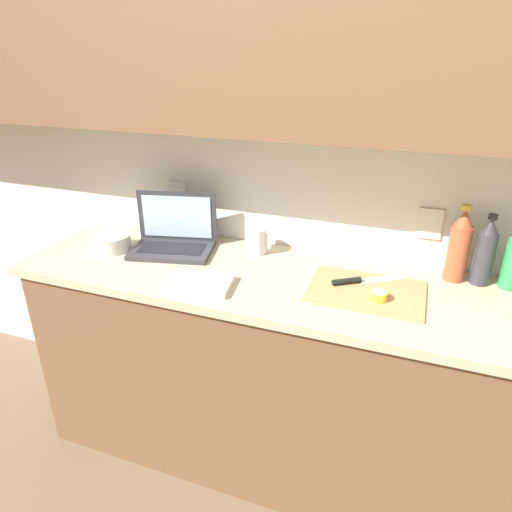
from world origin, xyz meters
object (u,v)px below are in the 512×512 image
(cutting_board, at_px, (366,291))
(bowl_white, at_px, (113,242))
(lemon_half_cut, at_px, (378,296))
(laptop, at_px, (174,236))
(measuring_cup, at_px, (256,241))
(bottle_water_clear, at_px, (459,246))
(knife, at_px, (356,281))
(bottle_oil_tall, at_px, (485,253))

(cutting_board, xyz_separation_m, bowl_white, (-1.08, 0.01, 0.03))
(lemon_half_cut, bearing_deg, bowl_white, 176.87)
(laptop, distance_m, measuring_cup, 0.36)
(laptop, height_order, cutting_board, laptop)
(bowl_white, bearing_deg, laptop, 22.18)
(bottle_water_clear, bearing_deg, knife, -152.83)
(knife, height_order, bowl_white, bowl_white)
(cutting_board, distance_m, lemon_half_cut, 0.07)
(knife, height_order, bottle_oil_tall, bottle_oil_tall)
(measuring_cup, bearing_deg, bottle_oil_tall, 1.96)
(lemon_half_cut, bearing_deg, measuring_cup, 155.70)
(lemon_half_cut, relative_size, bowl_white, 0.39)
(knife, xyz_separation_m, bowl_white, (-1.04, -0.04, 0.02))
(laptop, relative_size, bottle_oil_tall, 1.43)
(bottle_water_clear, bearing_deg, lemon_half_cut, -132.10)
(bottle_oil_tall, relative_size, bottle_water_clear, 0.92)
(lemon_half_cut, xyz_separation_m, bottle_oil_tall, (0.33, 0.27, 0.10))
(cutting_board, height_order, knife, knife)
(lemon_half_cut, bearing_deg, bottle_oil_tall, 39.17)
(measuring_cup, height_order, bowl_white, measuring_cup)
(knife, distance_m, bottle_oil_tall, 0.47)
(cutting_board, distance_m, knife, 0.07)
(bottle_water_clear, height_order, bowl_white, bottle_water_clear)
(bottle_oil_tall, relative_size, bowl_white, 1.73)
(knife, bearing_deg, bowl_white, 147.91)
(laptop, bearing_deg, bowl_white, -170.99)
(knife, distance_m, measuring_cup, 0.47)
(lemon_half_cut, bearing_deg, knife, 132.82)
(lemon_half_cut, distance_m, bottle_water_clear, 0.38)
(bottle_water_clear, bearing_deg, cutting_board, -143.07)
(lemon_half_cut, height_order, bottle_water_clear, bottle_water_clear)
(bottle_oil_tall, bearing_deg, bottle_water_clear, -180.00)
(bottle_oil_tall, distance_m, measuring_cup, 0.87)
(knife, relative_size, lemon_half_cut, 4.12)
(bottle_oil_tall, bearing_deg, lemon_half_cut, -140.83)
(laptop, relative_size, measuring_cup, 3.47)
(bottle_water_clear, bearing_deg, measuring_cup, -177.82)
(cutting_board, height_order, bowl_white, bowl_white)
(knife, distance_m, bowl_white, 1.04)
(cutting_board, distance_m, bottle_oil_tall, 0.46)
(bottle_water_clear, xyz_separation_m, bowl_white, (-1.37, -0.21, -0.10))
(laptop, height_order, knife, laptop)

